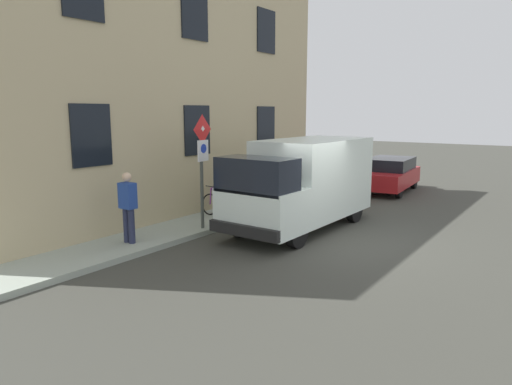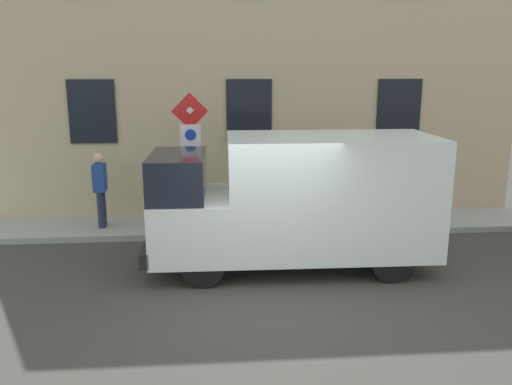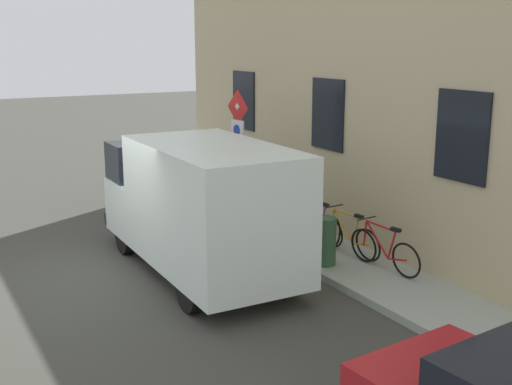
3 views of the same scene
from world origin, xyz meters
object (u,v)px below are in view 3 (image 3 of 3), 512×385
at_px(delivery_van, 199,203).
at_px(bicycle_purple, 319,223).
at_px(bicycle_red, 384,251).
at_px(pedestrian, 218,167).
at_px(bicycle_orange, 349,236).
at_px(sign_post_stacked, 239,138).
at_px(litter_bin, 324,241).

bearing_deg(delivery_van, bicycle_purple, -85.58).
relative_size(bicycle_red, bicycle_purple, 1.00).
distance_m(delivery_van, pedestrian, 4.82).
xyz_separation_m(bicycle_purple, pedestrian, (-0.37, 3.97, 0.56)).
height_order(delivery_van, bicycle_red, delivery_van).
bearing_deg(bicycle_orange, sign_post_stacked, 12.51).
height_order(pedestrian, litter_bin, pedestrian).
height_order(bicycle_red, pedestrian, pedestrian).
xyz_separation_m(delivery_van, bicycle_red, (2.81, -1.89, -0.82)).
bearing_deg(delivery_van, bicycle_red, -123.19).
height_order(bicycle_orange, litter_bin, litter_bin).
distance_m(sign_post_stacked, delivery_van, 2.91).
distance_m(delivery_van, litter_bin, 2.43).
bearing_deg(bicycle_purple, litter_bin, 154.77).
height_order(bicycle_red, bicycle_orange, same).
bearing_deg(pedestrian, litter_bin, -4.87).
relative_size(bicycle_red, litter_bin, 1.90).
xyz_separation_m(bicycle_red, bicycle_purple, (0.00, 2.07, 0.00)).
bearing_deg(delivery_van, pedestrian, -29.68).
bearing_deg(bicycle_red, sign_post_stacked, 6.89).
height_order(bicycle_red, litter_bin, litter_bin).
bearing_deg(bicycle_orange, bicycle_red, 175.42).
height_order(bicycle_red, bicycle_purple, same).
bearing_deg(sign_post_stacked, bicycle_orange, -72.91).
bearing_deg(pedestrian, bicycle_orange, 3.57).
distance_m(delivery_van, bicycle_purple, 2.93).
xyz_separation_m(bicycle_orange, bicycle_purple, (0.00, 1.03, 0.00)).
xyz_separation_m(bicycle_red, litter_bin, (-0.75, 0.81, 0.08)).
height_order(delivery_van, pedestrian, delivery_van).
relative_size(sign_post_stacked, bicycle_red, 1.72).
relative_size(bicycle_red, bicycle_orange, 1.00).
bearing_deg(bicycle_red, pedestrian, -2.39).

